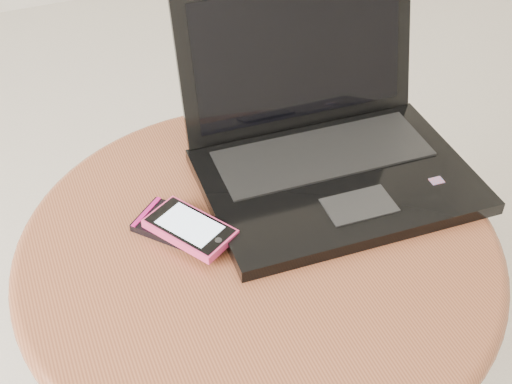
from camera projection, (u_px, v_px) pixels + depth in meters
name	position (u px, v px, depth m)	size (l,w,h in m)	color
table	(259.00, 294.00, 0.98)	(0.65, 0.65, 0.52)	brown
laptop	(326.00, 143.00, 1.00)	(0.39, 0.34, 0.25)	black
phone_black	(182.00, 228.00, 0.92)	(0.13, 0.14, 0.01)	black
phone_pink	(190.00, 228.00, 0.90)	(0.11, 0.13, 0.01)	#D9356E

